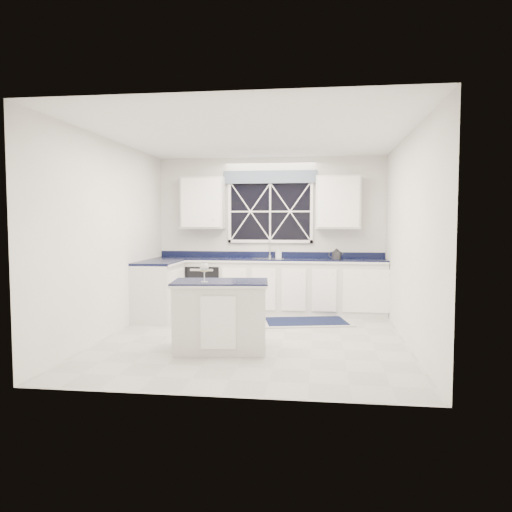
# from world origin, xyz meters

# --- Properties ---
(ground) EXTENTS (4.50, 4.50, 0.00)m
(ground) POSITION_xyz_m (0.00, 0.00, 0.00)
(ground) COLOR #A8A7A3
(ground) RESTS_ON ground
(back_wall) EXTENTS (4.00, 0.10, 2.70)m
(back_wall) POSITION_xyz_m (0.00, 2.25, 1.35)
(back_wall) COLOR white
(back_wall) RESTS_ON ground
(base_cabinets) EXTENTS (3.99, 1.60, 0.90)m
(base_cabinets) POSITION_xyz_m (-0.33, 1.78, 0.45)
(base_cabinets) COLOR silver
(base_cabinets) RESTS_ON ground
(countertop) EXTENTS (3.98, 0.64, 0.04)m
(countertop) POSITION_xyz_m (0.00, 1.95, 0.92)
(countertop) COLOR black
(countertop) RESTS_ON base_cabinets
(dishwasher) EXTENTS (0.60, 0.58, 0.82)m
(dishwasher) POSITION_xyz_m (-1.10, 1.95, 0.41)
(dishwasher) COLOR black
(dishwasher) RESTS_ON ground
(window) EXTENTS (1.65, 0.09, 1.26)m
(window) POSITION_xyz_m (0.00, 2.20, 1.83)
(window) COLOR black
(window) RESTS_ON ground
(upper_cabinets) EXTENTS (3.10, 0.34, 0.90)m
(upper_cabinets) POSITION_xyz_m (0.00, 2.08, 1.90)
(upper_cabinets) COLOR silver
(upper_cabinets) RESTS_ON ground
(faucet) EXTENTS (0.05, 0.20, 0.30)m
(faucet) POSITION_xyz_m (0.00, 2.14, 1.10)
(faucet) COLOR #B3B3B5
(faucet) RESTS_ON countertop
(island) EXTENTS (1.22, 0.82, 0.86)m
(island) POSITION_xyz_m (-0.32, -0.64, 0.43)
(island) COLOR silver
(island) RESTS_ON ground
(rug) EXTENTS (1.53, 1.12, 0.02)m
(rug) POSITION_xyz_m (0.67, 1.20, 0.01)
(rug) COLOR #A4A49F
(rug) RESTS_ON ground
(kettle) EXTENTS (0.26, 0.18, 0.18)m
(kettle) POSITION_xyz_m (1.15, 1.95, 1.02)
(kettle) COLOR #2B2B2E
(kettle) RESTS_ON countertop
(wine_glass) EXTENTS (0.10, 0.10, 0.24)m
(wine_glass) POSITION_xyz_m (-0.49, -0.78, 1.02)
(wine_glass) COLOR silver
(wine_glass) RESTS_ON island
(soap_bottle) EXTENTS (0.12, 0.12, 0.21)m
(soap_bottle) POSITION_xyz_m (0.15, 2.17, 1.04)
(soap_bottle) COLOR silver
(soap_bottle) RESTS_ON countertop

